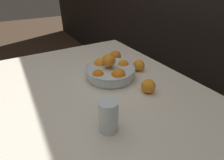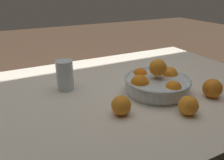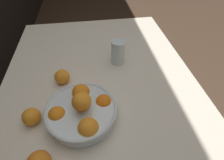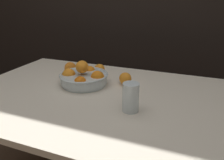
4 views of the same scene
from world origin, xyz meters
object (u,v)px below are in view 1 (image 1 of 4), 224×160
(orange_loose_front, at_px, (148,86))
(orange_loose_aside, at_px, (139,65))
(juice_glass, at_px, (109,117))
(orange_loose_near_bowl, at_px, (115,56))
(fruit_bowl, at_px, (110,71))

(orange_loose_front, relative_size, orange_loose_aside, 1.02)
(juice_glass, xyz_separation_m, orange_loose_near_bowl, (-0.52, 0.34, -0.02))
(orange_loose_front, xyz_separation_m, orange_loose_aside, (-0.21, 0.11, -0.00))
(juice_glass, distance_m, orange_loose_aside, 0.52)
(juice_glass, xyz_separation_m, orange_loose_front, (-0.12, 0.29, -0.03))
(fruit_bowl, relative_size, juice_glass, 2.12)
(orange_loose_near_bowl, relative_size, orange_loose_aside, 1.12)
(orange_loose_front, distance_m, orange_loose_aside, 0.24)
(orange_loose_front, bearing_deg, orange_loose_aside, 153.37)
(fruit_bowl, relative_size, orange_loose_front, 3.93)
(juice_glass, relative_size, orange_loose_front, 1.85)
(fruit_bowl, bearing_deg, orange_loose_near_bowl, 141.45)
(juice_glass, relative_size, orange_loose_aside, 1.89)
(juice_glass, distance_m, orange_loose_near_bowl, 0.62)
(orange_loose_near_bowl, bearing_deg, orange_loose_front, -7.19)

